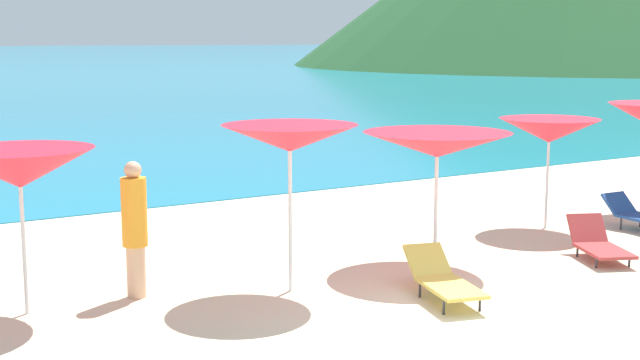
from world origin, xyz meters
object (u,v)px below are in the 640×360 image
(umbrella_4, at_px, (549,131))
(lounge_chair_0, at_px, (443,279))
(lounge_chair_3, at_px, (599,243))
(umbrella_1, at_px, (20,168))
(beachgoer_0, at_px, (135,226))
(umbrella_3, at_px, (437,145))
(umbrella_2, at_px, (290,139))

(umbrella_4, bearing_deg, lounge_chair_0, -151.05)
(lounge_chair_3, bearing_deg, umbrella_1, -168.17)
(umbrella_1, xyz_separation_m, beachgoer_0, (1.46, -0.04, -0.89))
(beachgoer_0, bearing_deg, umbrella_3, -37.29)
(umbrella_1, height_order, lounge_chair_0, umbrella_1)
(umbrella_4, bearing_deg, umbrella_3, -163.88)
(umbrella_3, xyz_separation_m, lounge_chair_0, (-1.12, -1.54, -1.59))
(lounge_chair_3, bearing_deg, beachgoer_0, -170.40)
(umbrella_1, height_order, beachgoer_0, umbrella_1)
(umbrella_1, relative_size, lounge_chair_3, 1.43)
(umbrella_1, distance_m, umbrella_2, 3.51)
(umbrella_1, bearing_deg, umbrella_4, 1.19)
(umbrella_2, height_order, lounge_chair_0, umbrella_2)
(lounge_chair_3, distance_m, beachgoer_0, 7.31)
(umbrella_1, xyz_separation_m, lounge_chair_0, (4.93, -2.34, -1.59))
(lounge_chair_3, bearing_deg, umbrella_3, 179.70)
(umbrella_3, height_order, lounge_chair_3, umbrella_3)
(lounge_chair_0, distance_m, lounge_chair_3, 3.57)
(umbrella_4, xyz_separation_m, beachgoer_0, (-8.06, -0.24, -0.82))
(lounge_chair_0, bearing_deg, lounge_chair_3, 22.19)
(umbrella_3, bearing_deg, umbrella_1, 172.41)
(umbrella_3, relative_size, beachgoer_0, 1.30)
(umbrella_3, bearing_deg, beachgoer_0, 170.55)
(umbrella_4, bearing_deg, umbrella_2, -169.88)
(umbrella_1, bearing_deg, umbrella_2, -14.84)
(umbrella_3, height_order, umbrella_4, umbrella_3)
(umbrella_2, xyz_separation_m, lounge_chair_3, (5.09, -1.04, -1.89))
(umbrella_1, distance_m, umbrella_3, 6.10)
(beachgoer_0, bearing_deg, umbrella_4, -26.15)
(lounge_chair_0, relative_size, lounge_chair_3, 1.14)
(umbrella_2, relative_size, beachgoer_0, 1.25)
(beachgoer_0, bearing_deg, lounge_chair_0, -61.36)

